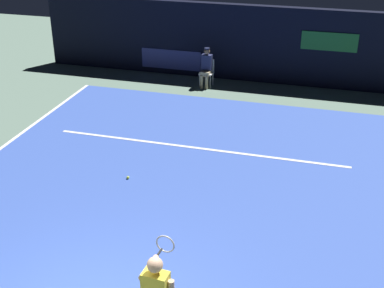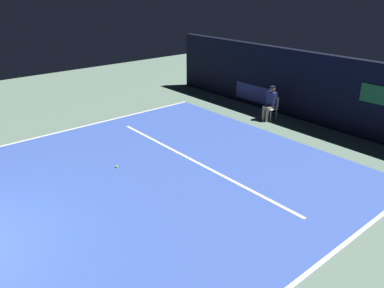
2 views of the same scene
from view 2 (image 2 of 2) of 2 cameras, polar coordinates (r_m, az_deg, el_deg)
The scene contains 8 objects.
ground_plane at distance 10.15m, azimuth -8.06°, elevation -5.79°, with size 29.21×29.21×0.00m, color slate.
court_surface at distance 10.15m, azimuth -8.06°, elevation -5.76°, with size 9.92×11.12×0.01m, color #3856B2.
line_sideline_left at distance 7.22m, azimuth 14.87°, elevation -20.28°, with size 0.10×11.12×0.01m, color white.
line_sideline_right at distance 14.21m, azimuth -18.77°, elevation 1.93°, with size 0.10×11.12×0.01m, color white.
line_service at distance 11.16m, azimuth 0.38°, elevation -2.65°, with size 7.74×0.10×0.01m, color white.
back_wall at distance 14.86m, azimuth 17.66°, elevation 8.20°, with size 14.43×0.33×2.60m.
line_judge_on_chair at distance 14.73m, azimuth 11.89°, elevation 6.19°, with size 0.45×0.54×1.32m.
tennis_ball at distance 10.99m, azimuth -11.45°, elevation -3.39°, with size 0.07×0.07×0.07m, color #CCE033.
Camera 2 is at (7.64, 0.00, 4.90)m, focal length 34.93 mm.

